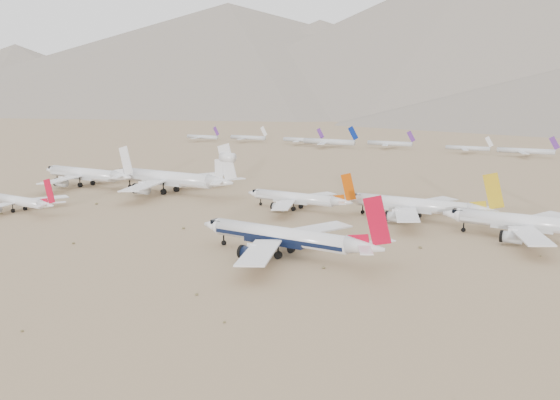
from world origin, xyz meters
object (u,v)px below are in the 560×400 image
Objects in this scene: row2_navy_widebody at (535,224)px; row2_white_trijet at (173,178)px; main_airliner at (287,237)px; second_airliner at (20,201)px.

row2_white_trijet is (-139.89, 5.05, 1.65)m from row2_navy_widebody.
row2_white_trijet is at bearing 148.45° from main_airliner.
main_airliner is at bearing -135.55° from row2_navy_widebody.
row2_navy_widebody is 139.99m from row2_white_trijet.
main_airliner is 1.04× the size of row2_navy_widebody.
main_airliner is 104.68m from row2_white_trijet.
second_airliner is (-108.75, -2.04, -1.24)m from main_airliner.
row2_navy_widebody is at bearing -2.07° from row2_white_trijet.
row2_white_trijet reaches higher than row2_navy_widebody.
row2_navy_widebody is (50.69, 49.71, -0.09)m from main_airliner.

